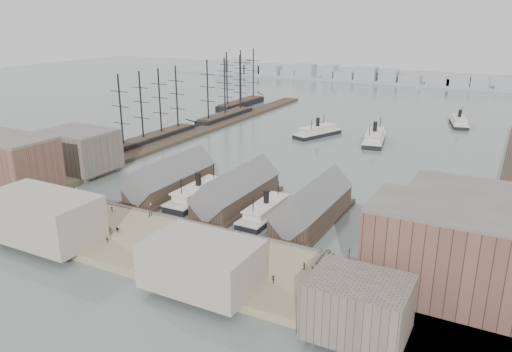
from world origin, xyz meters
The scene contains 42 objects.
ground centered at (0.00, 0.00, 0.00)m, with size 900.00×900.00×0.00m, color #53605E.
quay centered at (0.00, -20.00, 1.00)m, with size 180.00×30.00×2.00m, color #887A5B.
seawall centered at (0.00, -5.20, 1.15)m, with size 180.00×1.20×2.30m, color #59544C.
west_wharf centered at (-68.00, 100.00, 0.80)m, with size 10.00×220.00×1.60m, color #2D231C.
ferry_shed_west centered at (-26.00, 16.88, 4.64)m, with size 14.00×42.00×12.60m.
ferry_shed_center centered at (0.00, 16.88, 4.64)m, with size 14.00×42.00×12.60m.
ferry_shed_east centered at (26.00, 16.88, 4.64)m, with size 14.00×42.00×12.60m.
warehouse_west_front centered at (-70.00, -12.00, 11.00)m, with size 32.00×18.00×18.00m, color brown.
warehouse_west_back centered at (-70.00, 18.00, 9.00)m, with size 26.00×20.00×14.00m, color #60564C.
warehouse_east_front centered at (66.00, -12.00, 11.50)m, with size 30.00×18.00×19.00m, color brown.
warehouse_east_back centered at (68.00, 15.00, 9.50)m, with size 28.00×20.00×15.00m, color #60564C.
street_bldg_center centered at (20.00, -32.00, 7.00)m, with size 24.00×16.00×10.00m, color gray.
street_bldg_west centered at (-30.00, -32.00, 8.00)m, with size 30.00×16.00×12.00m, color gray.
street_bldg_east centered at (55.00, -33.00, 7.50)m, with size 18.00×14.00×11.00m, color #60564C.
lamp_post_far_w centered at (-45.00, -7.00, 4.71)m, with size 0.44×0.44×3.92m.
lamp_post_near_w centered at (-15.00, -7.00, 4.71)m, with size 0.44×0.44×3.92m.
lamp_post_near_e centered at (15.00, -7.00, 4.71)m, with size 0.44×0.44×3.92m.
lamp_post_far_e centered at (45.00, -7.00, 4.71)m, with size 0.44×0.44×3.92m.
far_shore centered at (-2.07, 334.14, 3.91)m, with size 500.00×40.00×15.72m.
ferry_docked_west centered at (-13.00, 14.54, 2.39)m, with size 8.58×28.59×10.21m.
ferry_docked_east centered at (13.00, 12.21, 2.14)m, with size 7.68×25.60×9.14m.
ferry_open_near centered at (-12.02, 117.46, 2.30)m, with size 17.92×28.63×9.83m.
ferry_open_mid centered at (16.64, 117.81, 2.49)m, with size 14.20×30.90×10.63m.
ferry_open_far centered at (47.15, 176.95, 2.18)m, with size 13.73×27.14×9.30m.
sailing_ship_near centered at (-76.59, 68.86, 2.51)m, with size 8.30×57.18×34.12m.
sailing_ship_mid centered at (-73.71, 129.86, 2.53)m, with size 8.58×49.58×35.28m.
sailing_ship_far centered at (-87.05, 171.30, 2.62)m, with size 8.82×48.98×36.25m.
tram centered at (41.23, -14.28, 3.76)m, with size 2.90×9.73×3.43m.
horse_cart_left centered at (-44.30, -16.66, 2.78)m, with size 4.58×3.59×1.49m.
horse_cart_center centered at (-16.62, -20.60, 2.81)m, with size 4.93×2.97×1.60m.
horse_cart_right centered at (11.41, -25.79, 2.78)m, with size 4.76×2.41×1.52m.
pedestrian_0 centered at (-48.39, -15.29, 2.86)m, with size 0.63×0.46×1.73m, color black.
pedestrian_1 centered at (-39.67, -17.91, 2.84)m, with size 0.81×0.63×1.68m, color black.
pedestrian_2 centered at (-27.32, -10.19, 2.82)m, with size 1.05×0.61×1.63m, color black.
pedestrian_3 centered at (-13.66, -26.20, 2.79)m, with size 0.92×0.39×1.58m, color black.
pedestrian_4 centered at (-0.19, -14.38, 2.84)m, with size 0.82×0.53×1.68m, color black.
pedestrian_5 centered at (10.12, -22.48, 2.83)m, with size 0.60×0.44×1.65m, color black.
pedestrian_6 centered at (23.36, -10.43, 2.82)m, with size 0.80×0.62×1.64m, color black.
pedestrian_7 centered at (33.49, -24.36, 2.90)m, with size 1.17×0.67×1.81m, color black.
pedestrian_8 centered at (37.02, -15.37, 2.91)m, with size 1.06×0.44×1.81m, color black.
pedestrian_9 centered at (53.38, -22.76, 2.87)m, with size 0.85×0.56×1.75m, color black.
pedestrian_10 centered at (-14.88, -8.00, 2.90)m, with size 0.66×0.48×1.80m, color black.
Camera 1 is at (75.98, -111.65, 58.60)m, focal length 35.00 mm.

